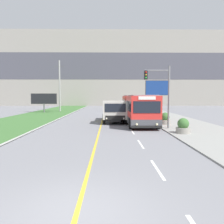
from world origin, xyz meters
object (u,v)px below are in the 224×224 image
at_px(city_bus, 137,109).
at_px(planter_round_far, 148,111).
at_px(traffic_light_mast, 161,89).
at_px(planter_round_second, 165,119).
at_px(billboard_small, 44,99).
at_px(utility_pole_far, 60,86).
at_px(dump_truck, 115,112).
at_px(planter_round_third, 156,115).
at_px(billboard_large, 157,89).
at_px(planter_round_near, 183,127).

distance_m(city_bus, planter_round_far, 9.45).
xyz_separation_m(traffic_light_mast, planter_round_second, (1.12, 2.86, -2.97)).
bearing_deg(city_bus, billboard_small, 134.30).
bearing_deg(utility_pole_far, dump_truck, -60.95).
bearing_deg(planter_round_second, traffic_light_mast, -111.34).
height_order(dump_truck, utility_pole_far, utility_pole_far).
bearing_deg(city_bus, utility_pole_far, 125.11).
relative_size(city_bus, planter_round_second, 10.25).
height_order(traffic_light_mast, planter_round_third, traffic_light_mast).
relative_size(utility_pole_far, traffic_light_mast, 1.73).
xyz_separation_m(city_bus, traffic_light_mast, (1.46, -4.85, 2.02)).
distance_m(traffic_light_mast, billboard_small, 25.81).
xyz_separation_m(billboard_large, planter_round_far, (-3.67, -10.27, -3.80)).
height_order(utility_pole_far, planter_round_second, utility_pole_far).
bearing_deg(planter_round_third, planter_round_far, 89.87).
height_order(planter_round_near, planter_round_far, planter_round_far).
height_order(dump_truck, planter_round_far, dump_truck).
height_order(traffic_light_mast, planter_round_second, traffic_light_mast).
bearing_deg(traffic_light_mast, dump_truck, 130.66).
xyz_separation_m(city_bus, planter_round_second, (2.58, -1.98, -0.95)).
height_order(planter_round_third, planter_round_far, planter_round_far).
bearing_deg(planter_round_second, utility_pole_far, 127.34).
bearing_deg(billboard_large, planter_round_far, -109.67).
relative_size(billboard_large, planter_round_far, 5.07).
height_order(city_bus, planter_round_far, city_bus).
bearing_deg(billboard_small, city_bus, -45.70).
relative_size(traffic_light_mast, planter_round_second, 4.68).
bearing_deg(planter_round_far, billboard_small, 160.61).
xyz_separation_m(city_bus, utility_pole_far, (-12.56, 17.86, 3.35)).
relative_size(planter_round_second, planter_round_third, 1.11).
xyz_separation_m(billboard_large, billboard_small, (-21.26, -4.08, -2.01)).
xyz_separation_m(billboard_large, planter_round_third, (-3.68, -15.75, -3.86)).
relative_size(city_bus, traffic_light_mast, 2.19).
bearing_deg(planter_round_far, dump_truck, -120.10).
height_order(dump_truck, planter_round_third, dump_truck).
xyz_separation_m(dump_truck, planter_round_near, (5.09, -7.26, -0.66)).
xyz_separation_m(billboard_large, planter_round_second, (-3.88, -21.23, -3.81)).
distance_m(city_bus, billboard_small, 21.21).
distance_m(planter_round_near, planter_round_third, 10.96).
bearing_deg(planter_round_third, billboard_small, 146.42).
distance_m(city_bus, planter_round_near, 7.95).
height_order(city_bus, billboard_small, billboard_small).
bearing_deg(utility_pole_far, billboard_small, -129.69).
bearing_deg(billboard_small, traffic_light_mast, -50.90).
bearing_deg(city_bus, planter_round_near, -71.05).
xyz_separation_m(planter_round_second, planter_round_far, (0.21, 10.96, 0.00)).
xyz_separation_m(city_bus, planter_round_near, (2.56, -7.46, -0.96)).
bearing_deg(planter_round_third, dump_truck, -145.15).
bearing_deg(traffic_light_mast, planter_round_far, 84.52).
bearing_deg(planter_round_third, billboard_large, 76.84).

